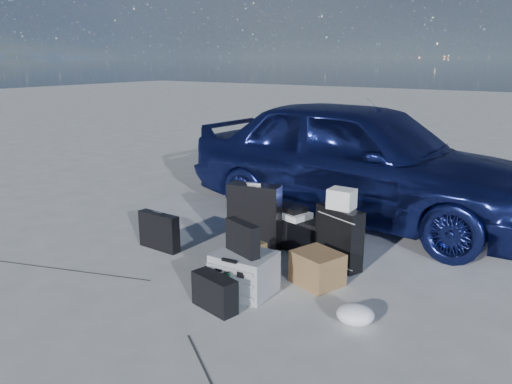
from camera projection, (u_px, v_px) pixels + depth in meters
ground at (223, 290)px, 4.37m from camera, size 60.00×60.00×0.00m
car at (359, 159)px, 6.19m from camera, size 4.53×2.11×1.50m
pelican_case at (244, 273)px, 4.29m from camera, size 0.51×0.43×0.36m
laptop_bag at (243, 238)px, 4.20m from camera, size 0.38×0.21×0.28m
briefcase at (159, 231)px, 5.26m from camera, size 0.51×0.13×0.39m
suitcase_left at (254, 218)px, 5.20m from camera, size 0.57×0.31×0.71m
suitcase_right at (339, 237)px, 4.80m from camera, size 0.52×0.35×0.59m
white_carton at (342, 199)px, 4.68m from camera, size 0.24×0.19×0.19m
duffel_bag at (293, 232)px, 5.32m from camera, size 0.67×0.29×0.33m
flat_box_white at (292, 215)px, 5.27m from camera, size 0.42×0.35×0.06m
flat_box_black at (291, 208)px, 5.27m from camera, size 0.33×0.27×0.06m
kraft_bag at (252, 258)px, 4.61m from camera, size 0.29×0.22×0.34m
cardboard_box at (317, 268)px, 4.46m from camera, size 0.48×0.45×0.30m
plastic_bag at (355, 314)px, 3.79m from camera, size 0.36×0.34×0.16m
messenger_bag at (215, 292)px, 4.00m from camera, size 0.43×0.24×0.29m
green_bottle at (228, 288)px, 4.10m from camera, size 0.07×0.07×0.27m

